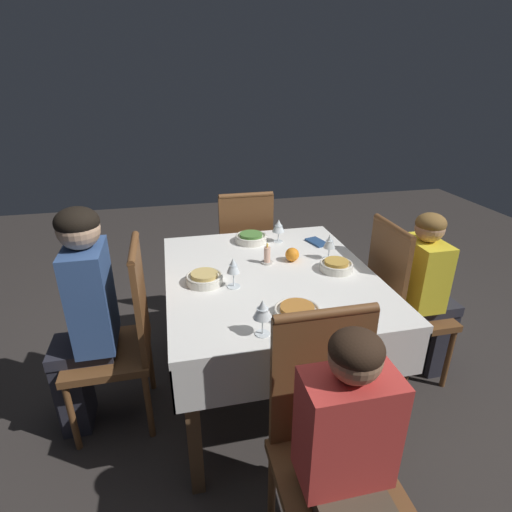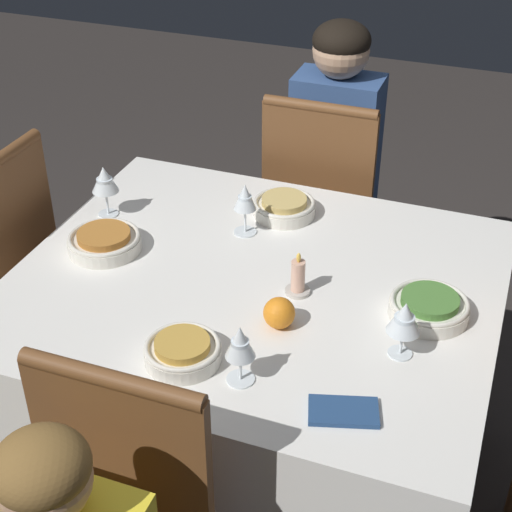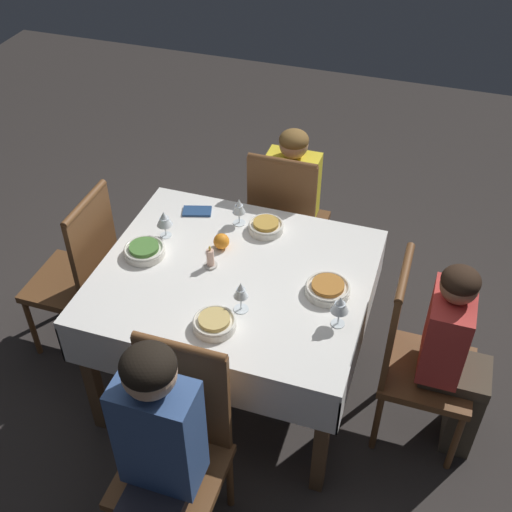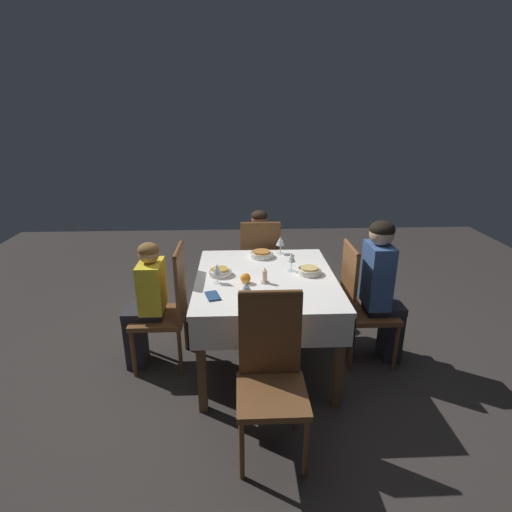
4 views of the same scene
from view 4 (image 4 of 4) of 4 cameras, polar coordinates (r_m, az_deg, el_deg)
ground_plane at (r=3.48m, az=1.28°, el=-14.79°), size 8.00×8.00×0.00m
dining_table at (r=3.15m, az=1.38°, el=-4.50°), size 1.26×1.08×0.78m
chair_north at (r=3.37m, az=14.71°, el=-6.25°), size 0.41×0.42×1.01m
chair_south at (r=3.28m, az=-12.46°, el=-6.80°), size 0.41×0.42×1.01m
chair_west at (r=4.00m, az=0.52°, el=-1.32°), size 0.42×0.41×1.01m
chair_east at (r=2.47m, az=2.16°, el=-16.09°), size 0.42×0.41×1.01m
person_adult_denim at (r=3.36m, az=17.55°, el=-3.84°), size 0.30×0.34×1.21m
person_child_yellow at (r=3.30m, az=-15.48°, el=-6.10°), size 0.30×0.33×1.05m
person_child_red at (r=4.14m, az=0.40°, el=0.20°), size 0.33×0.30×1.07m
bowl_north at (r=3.17m, az=7.64°, el=-2.08°), size 0.19×0.19×0.06m
wine_glass_north at (r=3.19m, az=5.08°, el=-0.27°), size 0.07×0.07×0.16m
bowl_south at (r=3.13m, az=-5.13°, el=-2.26°), size 0.18×0.18×0.06m
wine_glass_south at (r=2.97m, az=-5.60°, el=-1.99°), size 0.07×0.07×0.15m
bowl_west at (r=3.51m, az=0.82°, el=0.29°), size 0.20×0.20×0.06m
wine_glass_west at (r=3.57m, az=3.50°, el=2.09°), size 0.08×0.08×0.16m
bowl_east at (r=2.69m, az=2.19°, el=-6.14°), size 0.20×0.20×0.06m
wine_glass_east at (r=2.68m, az=-1.43°, el=-4.44°), size 0.08×0.08×0.15m
candle_centerpiece at (r=2.98m, az=1.27°, el=-3.11°), size 0.06×0.06×0.12m
orange_fruit at (r=2.97m, az=-1.51°, el=-3.20°), size 0.08×0.08×0.08m
napkin_red_folded at (r=2.79m, az=-6.21°, el=-5.69°), size 0.17×0.12×0.01m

